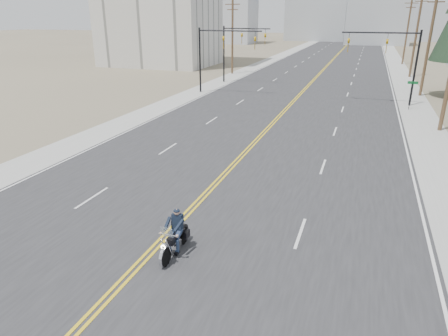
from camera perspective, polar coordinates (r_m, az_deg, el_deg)
ground_plane at (r=14.81m, az=-11.89°, el=-13.26°), size 400.00×400.00×0.00m
road at (r=80.99m, az=15.03°, el=14.46°), size 20.00×200.00×0.01m
sidewalk_left at (r=82.75m, az=6.83°, el=15.13°), size 3.00×200.00×0.01m
sidewalk_right at (r=80.84m, az=23.37°, el=13.49°), size 3.00×200.00×0.01m
traffic_mast_left at (r=45.24m, az=-1.03°, el=16.80°), size 7.10×0.26×7.00m
traffic_mast_right at (r=42.47m, az=23.18°, el=14.93°), size 7.10×0.26×7.00m
traffic_mast_far at (r=52.90m, az=1.78°, el=17.33°), size 6.10×0.26×7.00m
street_sign at (r=40.99m, az=25.23°, el=10.00°), size 0.90×0.06×2.62m
utility_pole_c at (r=48.69m, az=27.29°, el=15.83°), size 2.20×0.30×11.00m
utility_pole_d at (r=63.58m, az=25.80°, el=16.99°), size 2.20×0.30×11.50m
utility_pole_e at (r=80.53m, az=24.72°, el=17.40°), size 2.20×0.30×11.00m
utility_pole_left at (r=61.45m, az=1.21°, el=18.40°), size 2.20×0.30×10.50m
haze_bldg_a at (r=132.10m, az=1.09°, el=22.17°), size 14.00×12.00×22.00m
haze_bldg_b at (r=135.30m, az=21.19°, el=19.14°), size 18.00×14.00×14.00m
haze_bldg_d at (r=151.53m, az=13.33°, el=22.26°), size 20.00×15.00×26.00m
haze_bldg_e at (r=161.33m, az=27.38°, el=17.99°), size 14.00×14.00×12.00m
haze_bldg_f at (r=151.34m, az=-2.77°, el=20.86°), size 12.00×12.00×16.00m
motorcyclist at (r=14.72m, az=-7.14°, el=-9.28°), size 0.97×2.19×1.69m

